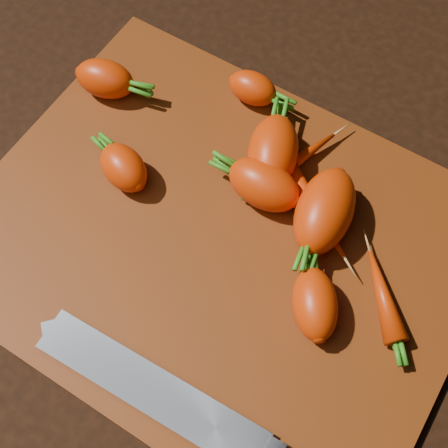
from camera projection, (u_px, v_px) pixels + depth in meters
The scene contains 13 objects.
ground at pixel (219, 246), 0.64m from camera, with size 2.00×2.00×0.01m, color black.
cutting_board at pixel (219, 242), 0.63m from camera, with size 0.50×0.40×0.01m, color #692A0A.
carrot_0 at pixel (105, 79), 0.69m from camera, with size 0.07×0.04×0.04m, color red.
carrot_1 at pixel (124, 168), 0.64m from camera, with size 0.06×0.04×0.04m, color red.
carrot_2 at pixel (325, 211), 0.61m from camera, with size 0.10×0.06×0.06m, color red.
carrot_3 at pixel (273, 152), 0.65m from camera, with size 0.09×0.05×0.05m, color red.
carrot_4 at pixel (264, 185), 0.63m from camera, with size 0.08×0.05×0.05m, color red.
carrot_5 at pixel (253, 88), 0.69m from camera, with size 0.06×0.04×0.04m, color red.
carrot_6 at pixel (315, 304), 0.58m from camera, with size 0.07×0.04×0.04m, color red.
carrot_7 at pixel (295, 162), 0.66m from camera, with size 0.11×0.02×0.02m, color red.
carrot_8 at pixel (309, 200), 0.64m from camera, with size 0.14×0.02×0.02m, color red.
carrot_9 at pixel (383, 295), 0.59m from camera, with size 0.09×0.02×0.02m, color red.
knife at pixel (172, 402), 0.55m from camera, with size 0.37×0.05×0.02m.
Camera 1 is at (0.15, -0.22, 0.58)m, focal length 50.00 mm.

